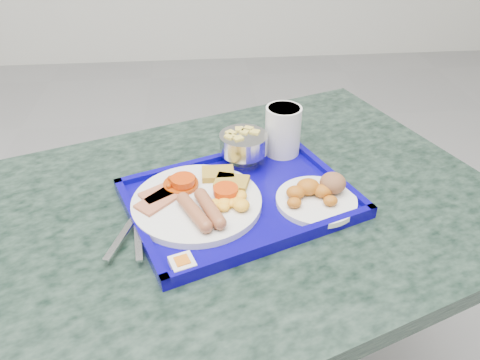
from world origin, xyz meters
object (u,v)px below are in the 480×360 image
object	(u,v)px
fruit_bowl	(243,144)
juice_cup	(283,129)
main_plate	(201,200)
tray	(240,200)
table	(222,272)
bread_plate	(318,195)

from	to	relation	value
fruit_bowl	juice_cup	world-z (taller)	juice_cup
main_plate	fruit_bowl	bearing A→B (deg)	56.85
tray	juice_cup	xyz separation A→B (m)	(0.11, 0.16, 0.06)
fruit_bowl	main_plate	bearing A→B (deg)	-123.15
juice_cup	main_plate	bearing A→B (deg)	-135.64
table	tray	distance (m)	0.19
table	juice_cup	distance (m)	0.33
table	fruit_bowl	bearing A→B (deg)	66.76
juice_cup	fruit_bowl	bearing A→B (deg)	-158.21
fruit_bowl	juice_cup	size ratio (longest dim) A/B	0.94
table	juice_cup	world-z (taller)	juice_cup
bread_plate	juice_cup	size ratio (longest dim) A/B	1.42
main_plate	juice_cup	distance (m)	0.26
table	fruit_bowl	xyz separation A→B (m)	(0.06, 0.13, 0.23)
table	juice_cup	xyz separation A→B (m)	(0.14, 0.17, 0.24)
table	bread_plate	xyz separation A→B (m)	(0.18, -0.02, 0.20)
tray	juice_cup	distance (m)	0.20
tray	bread_plate	bearing A→B (deg)	-9.87
table	main_plate	bearing A→B (deg)	-166.28
main_plate	fruit_bowl	world-z (taller)	fruit_bowl
table	juice_cup	size ratio (longest dim) A/B	11.94
tray	main_plate	distance (m)	0.08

